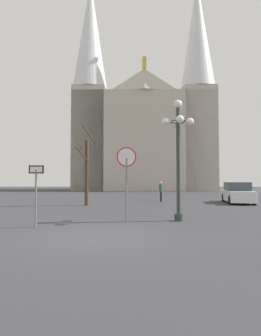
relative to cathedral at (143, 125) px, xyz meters
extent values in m
plane|color=#38383D|center=(-2.63, -37.92, -10.79)|extent=(120.00, 120.00, 0.00)
cube|color=#BCB5A5|center=(-0.01, 1.14, -3.16)|extent=(22.08, 12.25, 15.24)
pyramid|color=#BCB5A5|center=(0.03, -3.90, 6.21)|extent=(7.71, 2.06, 3.50)
cylinder|color=gold|center=(0.03, -3.90, 8.86)|extent=(0.70, 0.70, 1.80)
cube|color=#BCB5A5|center=(-8.53, -2.52, -2.77)|extent=(4.93, 4.93, 16.03)
cone|color=silver|center=(-8.53, -2.52, 14.14)|extent=(5.38, 5.38, 17.80)
cube|color=#BCB5A5|center=(8.57, -2.39, -2.77)|extent=(4.93, 4.93, 16.03)
cone|color=silver|center=(8.57, -2.39, 14.14)|extent=(5.38, 5.38, 17.80)
cylinder|color=slate|center=(-1.74, -34.86, -9.46)|extent=(0.08, 0.08, 2.65)
cylinder|color=red|center=(-1.74, -34.86, -8.10)|extent=(0.82, 0.04, 0.82)
cylinder|color=white|center=(-1.74, -34.88, -8.10)|extent=(0.72, 0.01, 0.72)
cylinder|color=slate|center=(-5.04, -36.22, -9.72)|extent=(0.07, 0.07, 2.12)
cube|color=black|center=(-5.04, -36.22, -8.66)|extent=(0.56, 0.06, 0.30)
cube|color=white|center=(-5.04, -36.24, -8.66)|extent=(0.47, 0.03, 0.21)
cylinder|color=#2D3833|center=(0.45, -34.53, -8.38)|extent=(0.16, 0.16, 4.81)
cylinder|color=#2D3833|center=(0.45, -34.53, -10.64)|extent=(0.36, 0.36, 0.30)
sphere|color=white|center=(0.45, -34.53, -5.80)|extent=(0.36, 0.36, 0.36)
sphere|color=white|center=(0.97, -34.53, -6.56)|extent=(0.33, 0.33, 0.33)
cylinder|color=#2D3833|center=(0.71, -34.53, -6.56)|extent=(0.05, 0.52, 0.05)
sphere|color=white|center=(0.45, -34.01, -6.56)|extent=(0.33, 0.33, 0.33)
cylinder|color=#2D3833|center=(0.45, -34.27, -6.56)|extent=(0.52, 0.05, 0.05)
sphere|color=white|center=(-0.06, -34.53, -6.56)|extent=(0.33, 0.33, 0.33)
cylinder|color=#2D3833|center=(0.19, -34.53, -6.56)|extent=(0.05, 0.52, 0.05)
sphere|color=white|center=(0.45, -35.05, -6.56)|extent=(0.33, 0.33, 0.33)
cylinder|color=#2D3833|center=(0.45, -34.79, -6.56)|extent=(0.52, 0.05, 0.05)
cylinder|color=#473323|center=(-4.66, -27.57, -8.58)|extent=(0.24, 0.24, 4.40)
cylinder|color=#473323|center=(-5.16, -27.74, -6.54)|extent=(0.44, 1.07, 0.69)
cylinder|color=#473323|center=(-5.00, -27.40, -6.75)|extent=(0.45, 0.78, 0.86)
cylinder|color=#473323|center=(-4.46, -28.01, -6.05)|extent=(0.98, 0.51, 1.28)
cylinder|color=#473323|center=(-4.92, -28.04, -7.36)|extent=(1.03, 0.63, 1.06)
cube|color=silver|center=(6.26, -25.37, -10.25)|extent=(2.33, 4.47, 0.77)
cube|color=#333D47|center=(6.29, -25.15, -9.55)|extent=(1.89, 2.59, 0.62)
cylinder|color=black|center=(6.82, -26.91, -10.47)|extent=(0.31, 0.67, 0.64)
cylinder|color=black|center=(5.28, -26.69, -10.47)|extent=(0.31, 0.67, 0.64)
cylinder|color=black|center=(7.24, -24.04, -10.47)|extent=(0.31, 0.67, 0.64)
cylinder|color=black|center=(5.70, -23.82, -10.47)|extent=(0.31, 0.67, 0.64)
cylinder|color=black|center=(0.68, -24.17, -10.39)|extent=(0.12, 0.12, 0.79)
cylinder|color=black|center=(0.65, -24.01, -10.39)|extent=(0.12, 0.12, 0.79)
cylinder|color=#33663F|center=(0.66, -24.09, -9.70)|extent=(0.32, 0.32, 0.59)
sphere|color=tan|center=(0.66, -24.09, -9.30)|extent=(0.21, 0.21, 0.21)
camera|label=1|loc=(-1.39, -46.57, -9.03)|focal=30.22mm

